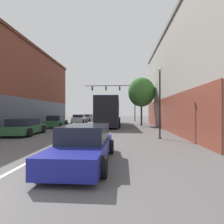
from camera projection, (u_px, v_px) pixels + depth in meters
name	position (u px, v px, depth m)	size (l,w,h in m)	color
lane_center_line	(95.00, 127.00, 20.67)	(0.14, 46.49, 0.01)	silver
building_right_storefront	(196.00, 79.00, 17.57)	(6.67, 21.78, 9.98)	#9E998E
bus	(109.00, 111.00, 23.37)	(3.08, 12.31, 3.50)	navy
hatchback_foreground	(84.00, 145.00, 6.25)	(1.95, 4.49, 1.31)	navy
parked_car_left_near	(25.00, 127.00, 13.64)	(2.37, 4.32, 1.28)	#285633
parked_car_left_mid	(87.00, 118.00, 34.71)	(2.42, 4.70, 1.35)	slate
parked_car_left_far	(79.00, 119.00, 28.85)	(2.17, 4.09, 1.39)	silver
parked_car_left_distant	(56.00, 122.00, 20.30)	(2.10, 3.97, 1.40)	#285633
traffic_signal_gantry	(118.00, 93.00, 33.72)	(9.83, 0.36, 7.22)	black
street_lamp	(160.00, 100.00, 11.74)	(0.29, 0.29, 4.83)	black
street_tree_near	(141.00, 92.00, 23.12)	(3.51, 3.16, 6.37)	#3D2D1E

